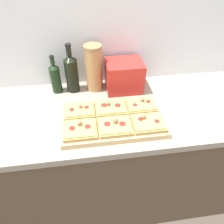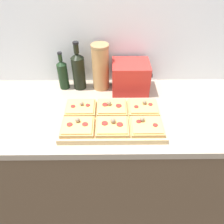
# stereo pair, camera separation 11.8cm
# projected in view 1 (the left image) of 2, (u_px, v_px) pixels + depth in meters

# --- Properties ---
(wall_back) EXTENTS (6.00, 0.06, 2.50)m
(wall_back) POSITION_uv_depth(u_px,v_px,m) (99.00, 26.00, 1.31)
(wall_back) COLOR silver
(wall_back) RESTS_ON ground_plane
(kitchen_counter) EXTENTS (2.63, 0.67, 0.89)m
(kitchen_counter) POSITION_uv_depth(u_px,v_px,m) (108.00, 157.00, 1.56)
(kitchen_counter) COLOR brown
(kitchen_counter) RESTS_ON ground_plane
(cutting_board) EXTENTS (0.54, 0.32, 0.03)m
(cutting_board) POSITION_uv_depth(u_px,v_px,m) (113.00, 121.00, 1.18)
(cutting_board) COLOR tan
(cutting_board) RESTS_ON kitchen_counter
(pizza_slice_back_left) EXTENTS (0.17, 0.14, 0.05)m
(pizza_slice_back_left) POSITION_uv_depth(u_px,v_px,m) (79.00, 110.00, 1.20)
(pizza_slice_back_left) COLOR tan
(pizza_slice_back_left) RESTS_ON cutting_board
(pizza_slice_back_center) EXTENTS (0.17, 0.14, 0.05)m
(pizza_slice_back_center) POSITION_uv_depth(u_px,v_px,m) (111.00, 108.00, 1.22)
(pizza_slice_back_center) COLOR tan
(pizza_slice_back_center) RESTS_ON cutting_board
(pizza_slice_back_right) EXTENTS (0.17, 0.14, 0.05)m
(pizza_slice_back_right) POSITION_uv_depth(u_px,v_px,m) (141.00, 105.00, 1.24)
(pizza_slice_back_right) COLOR tan
(pizza_slice_back_right) RESTS_ON cutting_board
(pizza_slice_front_left) EXTENTS (0.17, 0.14, 0.05)m
(pizza_slice_front_left) POSITION_uv_depth(u_px,v_px,m) (80.00, 129.00, 1.09)
(pizza_slice_front_left) COLOR tan
(pizza_slice_front_left) RESTS_ON cutting_board
(pizza_slice_front_center) EXTENTS (0.17, 0.14, 0.06)m
(pizza_slice_front_center) POSITION_uv_depth(u_px,v_px,m) (115.00, 126.00, 1.11)
(pizza_slice_front_center) COLOR tan
(pizza_slice_front_center) RESTS_ON cutting_board
(pizza_slice_front_right) EXTENTS (0.17, 0.14, 0.05)m
(pizza_slice_front_right) POSITION_uv_depth(u_px,v_px,m) (148.00, 123.00, 1.12)
(pizza_slice_front_right) COLOR tan
(pizza_slice_front_right) RESTS_ON cutting_board
(olive_oil_bottle) EXTENTS (0.06, 0.06, 0.25)m
(olive_oil_bottle) POSITION_uv_depth(u_px,v_px,m) (55.00, 77.00, 1.36)
(olive_oil_bottle) COLOR black
(olive_oil_bottle) RESTS_ON kitchen_counter
(wine_bottle) EXTENTS (0.08, 0.08, 0.31)m
(wine_bottle) POSITION_uv_depth(u_px,v_px,m) (72.00, 73.00, 1.35)
(wine_bottle) COLOR black
(wine_bottle) RESTS_ON kitchen_counter
(grain_jar_tall) EXTENTS (0.11, 0.11, 0.30)m
(grain_jar_tall) POSITION_uv_depth(u_px,v_px,m) (94.00, 68.00, 1.35)
(grain_jar_tall) COLOR #AD7F4C
(grain_jar_tall) RESTS_ON kitchen_counter
(toaster_oven) EXTENTS (0.25, 0.19, 0.19)m
(toaster_oven) POSITION_uv_depth(u_px,v_px,m) (124.00, 76.00, 1.39)
(toaster_oven) COLOR red
(toaster_oven) RESTS_ON kitchen_counter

